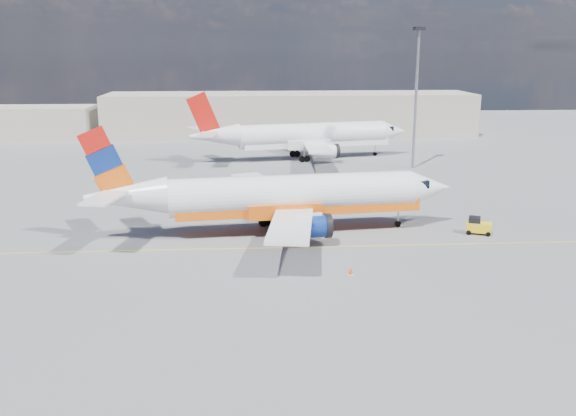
{
  "coord_description": "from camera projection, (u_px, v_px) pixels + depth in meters",
  "views": [
    {
      "loc": [
        -3.69,
        -49.31,
        16.77
      ],
      "look_at": [
        -0.21,
        3.03,
        3.5
      ],
      "focal_mm": 40.0,
      "sensor_mm": 36.0,
      "label": 1
    }
  ],
  "objects": [
    {
      "name": "taxi_line",
      "position": [
        290.0,
        248.0,
        54.95
      ],
      "size": [
        70.0,
        0.15,
        0.01
      ],
      "primitive_type": "cube",
      "color": "yellow",
      "rests_on": "ground"
    },
    {
      "name": "traffic_cone",
      "position": [
        351.0,
        271.0,
        48.36
      ],
      "size": [
        0.43,
        0.43,
        0.61
      ],
      "color": "white",
      "rests_on": "ground"
    },
    {
      "name": "gse_tug",
      "position": [
        478.0,
        226.0,
        58.8
      ],
      "size": [
        2.53,
        2.08,
        1.59
      ],
      "rotation": [
        0.0,
        0.0,
        -0.38
      ],
      "color": "black",
      "rests_on": "ground"
    },
    {
      "name": "terminal_main",
      "position": [
        290.0,
        114.0,
        123.94
      ],
      "size": [
        70.0,
        14.0,
        8.0
      ],
      "primitive_type": "cube",
      "color": "#A7A090",
      "rests_on": "ground"
    },
    {
      "name": "main_jet",
      "position": [
        281.0,
        196.0,
        58.48
      ],
      "size": [
        34.17,
        26.84,
        10.35
      ],
      "rotation": [
        0.0,
        0.0,
        0.12
      ],
      "color": "white",
      "rests_on": "ground"
    },
    {
      "name": "terminal_annex",
      "position": [
        21.0,
        123.0,
        118.06
      ],
      "size": [
        26.0,
        10.0,
        6.0
      ],
      "primitive_type": "cube",
      "color": "#A7A090",
      "rests_on": "ground"
    },
    {
      "name": "ground",
      "position": [
        293.0,
        259.0,
        52.05
      ],
      "size": [
        240.0,
        240.0,
        0.0
      ],
      "primitive_type": "plane",
      "color": "slate",
      "rests_on": "ground"
    },
    {
      "name": "floodlight_mast",
      "position": [
        416.0,
        85.0,
        88.13
      ],
      "size": [
        1.41,
        1.41,
        19.3
      ],
      "color": "#9E9EA6",
      "rests_on": "ground"
    },
    {
      "name": "second_jet",
      "position": [
        306.0,
        136.0,
        97.21
      ],
      "size": [
        34.75,
        26.78,
        10.49
      ],
      "rotation": [
        0.0,
        0.0,
        0.21
      ],
      "color": "white",
      "rests_on": "ground"
    }
  ]
}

